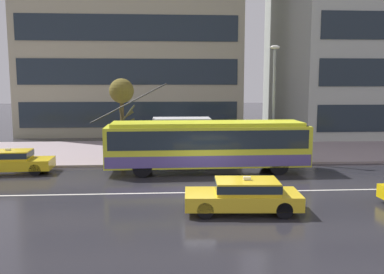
{
  "coord_description": "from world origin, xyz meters",
  "views": [
    {
      "loc": [
        -2.1,
        -19.37,
        4.98
      ],
      "look_at": [
        -0.62,
        3.5,
        1.92
      ],
      "focal_mm": 38.5,
      "sensor_mm": 36.0,
      "label": 1
    }
  ],
  "objects_px": {
    "bus_shelter": "(181,128)",
    "pedestrian_approaching_curb": "(145,133)",
    "pedestrian_at_shelter": "(143,136)",
    "taxi_queued_behind_bus": "(11,161)",
    "street_lamp": "(274,93)",
    "taxi_oncoming_near": "(244,194)",
    "street_tree_bare": "(122,94)",
    "trolleybus": "(207,144)"
  },
  "relations": [
    {
      "from": "trolleybus",
      "to": "street_tree_bare",
      "type": "bearing_deg",
      "value": 145.99
    },
    {
      "from": "trolleybus",
      "to": "taxi_queued_behind_bus",
      "type": "xyz_separation_m",
      "value": [
        -10.86,
        0.35,
        -0.85
      ]
    },
    {
      "from": "pedestrian_at_shelter",
      "to": "pedestrian_approaching_curb",
      "type": "xyz_separation_m",
      "value": [
        0.03,
        1.59,
        -0.05
      ]
    },
    {
      "from": "trolleybus",
      "to": "pedestrian_approaching_curb",
      "type": "distance_m",
      "value": 5.59
    },
    {
      "from": "pedestrian_at_shelter",
      "to": "taxi_queued_behind_bus",
      "type": "bearing_deg",
      "value": -162.5
    },
    {
      "from": "trolleybus",
      "to": "pedestrian_approaching_curb",
      "type": "relative_size",
      "value": 6.1
    },
    {
      "from": "trolleybus",
      "to": "taxi_queued_behind_bus",
      "type": "bearing_deg",
      "value": 178.18
    },
    {
      "from": "trolleybus",
      "to": "pedestrian_approaching_curb",
      "type": "xyz_separation_m",
      "value": [
        -3.69,
        4.19,
        0.13
      ]
    },
    {
      "from": "taxi_queued_behind_bus",
      "to": "pedestrian_approaching_curb",
      "type": "bearing_deg",
      "value": 28.21
    },
    {
      "from": "street_lamp",
      "to": "trolleybus",
      "type": "bearing_deg",
      "value": -147.76
    },
    {
      "from": "street_lamp",
      "to": "pedestrian_approaching_curb",
      "type": "bearing_deg",
      "value": 170.18
    },
    {
      "from": "taxi_queued_behind_bus",
      "to": "bus_shelter",
      "type": "bearing_deg",
      "value": 17.29
    },
    {
      "from": "pedestrian_at_shelter",
      "to": "street_tree_bare",
      "type": "height_order",
      "value": "street_tree_bare"
    },
    {
      "from": "bus_shelter",
      "to": "pedestrian_approaching_curb",
      "type": "height_order",
      "value": "bus_shelter"
    },
    {
      "from": "taxi_queued_behind_bus",
      "to": "taxi_oncoming_near",
      "type": "bearing_deg",
      "value": -33.49
    },
    {
      "from": "pedestrian_approaching_curb",
      "to": "taxi_queued_behind_bus",
      "type": "bearing_deg",
      "value": -151.79
    },
    {
      "from": "trolleybus",
      "to": "street_tree_bare",
      "type": "xyz_separation_m",
      "value": [
        -5.03,
        3.39,
        2.72
      ]
    },
    {
      "from": "pedestrian_at_shelter",
      "to": "pedestrian_approaching_curb",
      "type": "distance_m",
      "value": 1.6
    },
    {
      "from": "taxi_queued_behind_bus",
      "to": "street_tree_bare",
      "type": "relative_size",
      "value": 0.86
    },
    {
      "from": "taxi_queued_behind_bus",
      "to": "street_lamp",
      "type": "bearing_deg",
      "value": 9.08
    },
    {
      "from": "trolleybus",
      "to": "pedestrian_approaching_curb",
      "type": "height_order",
      "value": "trolleybus"
    },
    {
      "from": "bus_shelter",
      "to": "taxi_queued_behind_bus",
      "type": "bearing_deg",
      "value": -162.71
    },
    {
      "from": "street_tree_bare",
      "to": "street_lamp",
      "type": "bearing_deg",
      "value": -3.68
    },
    {
      "from": "street_lamp",
      "to": "street_tree_bare",
      "type": "relative_size",
      "value": 1.39
    },
    {
      "from": "pedestrian_approaching_curb",
      "to": "street_lamp",
      "type": "distance_m",
      "value": 8.64
    },
    {
      "from": "trolleybus",
      "to": "street_lamp",
      "type": "xyz_separation_m",
      "value": [
        4.42,
        2.79,
        2.75
      ]
    },
    {
      "from": "taxi_queued_behind_bus",
      "to": "bus_shelter",
      "type": "distance_m",
      "value": 10.09
    },
    {
      "from": "taxi_oncoming_near",
      "to": "pedestrian_approaching_curb",
      "type": "relative_size",
      "value": 2.3
    },
    {
      "from": "bus_shelter",
      "to": "pedestrian_approaching_curb",
      "type": "bearing_deg",
      "value": 159.67
    },
    {
      "from": "taxi_queued_behind_bus",
      "to": "street_tree_bare",
      "type": "bearing_deg",
      "value": 27.6
    },
    {
      "from": "taxi_oncoming_near",
      "to": "street_lamp",
      "type": "relative_size",
      "value": 0.63
    },
    {
      "from": "taxi_oncoming_near",
      "to": "street_lamp",
      "type": "xyz_separation_m",
      "value": [
        3.75,
        10.07,
        3.6
      ]
    },
    {
      "from": "pedestrian_approaching_curb",
      "to": "street_lamp",
      "type": "xyz_separation_m",
      "value": [
        8.11,
        -1.4,
        2.62
      ]
    },
    {
      "from": "trolleybus",
      "to": "bus_shelter",
      "type": "xyz_separation_m",
      "value": [
        -1.32,
        3.31,
        0.58
      ]
    },
    {
      "from": "pedestrian_approaching_curb",
      "to": "taxi_oncoming_near",
      "type": "bearing_deg",
      "value": -69.19
    },
    {
      "from": "taxi_queued_behind_bus",
      "to": "pedestrian_at_shelter",
      "type": "relative_size",
      "value": 2.19
    },
    {
      "from": "taxi_oncoming_near",
      "to": "taxi_queued_behind_bus",
      "type": "bearing_deg",
      "value": 146.51
    },
    {
      "from": "taxi_oncoming_near",
      "to": "pedestrian_approaching_curb",
      "type": "distance_m",
      "value": 12.31
    },
    {
      "from": "taxi_oncoming_near",
      "to": "taxi_queued_behind_bus",
      "type": "xyz_separation_m",
      "value": [
        -11.53,
        7.63,
        -0.0
      ]
    },
    {
      "from": "trolleybus",
      "to": "street_tree_bare",
      "type": "height_order",
      "value": "street_tree_bare"
    },
    {
      "from": "trolleybus",
      "to": "pedestrian_at_shelter",
      "type": "relative_size",
      "value": 5.95
    },
    {
      "from": "pedestrian_at_shelter",
      "to": "pedestrian_approaching_curb",
      "type": "bearing_deg",
      "value": 88.93
    }
  ]
}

